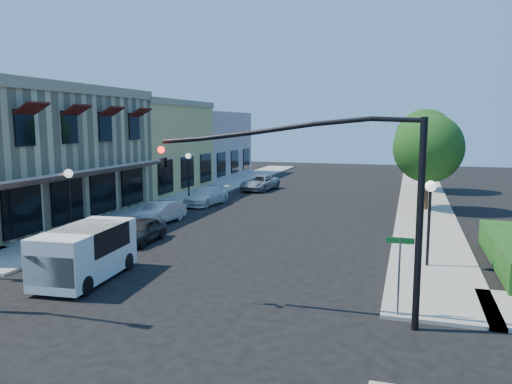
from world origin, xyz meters
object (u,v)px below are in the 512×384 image
(street_name_sign, at_px, (399,264))
(lamppost_left_near, at_px, (69,186))
(parked_car_a, at_px, (142,231))
(street_tree_a, at_px, (428,148))
(parked_car_d, at_px, (260,183))
(street_tree_b, at_px, (425,138))
(lamppost_right_near, at_px, (430,202))
(lamppost_right_far, at_px, (422,168))
(lamppost_left_far, at_px, (188,164))
(white_van, at_px, (85,250))
(parked_car_b, at_px, (160,213))
(signal_mast_arm, at_px, (343,184))
(parked_car_c, at_px, (206,196))

(street_name_sign, xyz_separation_m, lamppost_left_near, (-16.00, 5.80, 1.04))
(parked_car_a, bearing_deg, street_tree_a, 42.09)
(parked_car_d, bearing_deg, street_tree_b, 21.46)
(lamppost_right_near, height_order, lamppost_right_far, same)
(street_tree_b, xyz_separation_m, lamppost_left_far, (-17.30, -10.00, -1.81))
(street_name_sign, xyz_separation_m, white_van, (-11.23, 0.37, -0.54))
(parked_car_a, bearing_deg, parked_car_b, 104.67)
(street_name_sign, bearing_deg, lamppost_right_far, 87.37)
(parked_car_d, bearing_deg, lamppost_left_far, -111.54)
(signal_mast_arm, relative_size, parked_car_d, 1.71)
(lamppost_left_near, relative_size, parked_car_d, 0.76)
(lamppost_right_far, xyz_separation_m, parked_car_b, (-14.70, -11.00, -2.10))
(street_tree_a, bearing_deg, parked_car_b, -149.04)
(street_tree_a, xyz_separation_m, street_name_sign, (-1.30, -19.80, -2.50))
(parked_car_a, xyz_separation_m, parked_car_c, (-1.40, 11.49, 0.04))
(signal_mast_arm, xyz_separation_m, lamppost_left_near, (-14.36, 6.50, -1.35))
(lamppost_left_far, distance_m, lamppost_right_far, 17.12)
(lamppost_right_near, height_order, parked_car_d, lamppost_right_near)
(white_van, bearing_deg, lamppost_right_near, 23.93)
(street_tree_b, height_order, lamppost_right_near, street_tree_b)
(street_tree_b, bearing_deg, parked_car_d, -166.13)
(lamppost_left_near, relative_size, lamppost_right_near, 1.00)
(parked_car_b, bearing_deg, lamppost_left_far, 110.86)
(lamppost_left_near, xyz_separation_m, parked_car_a, (3.70, 0.51, -2.15))
(lamppost_right_far, height_order, parked_car_c, lamppost_right_far)
(lamppost_right_near, bearing_deg, street_name_sign, -99.78)
(white_van, bearing_deg, parked_car_c, 98.05)
(white_van, bearing_deg, parked_car_d, 92.34)
(lamppost_right_far, bearing_deg, parked_car_a, -130.66)
(street_name_sign, bearing_deg, parked_car_c, 127.58)
(lamppost_left_near, distance_m, parked_car_c, 12.40)
(street_tree_b, distance_m, white_van, 32.17)
(lamppost_left_far, bearing_deg, parked_car_b, -75.66)
(signal_mast_arm, relative_size, parked_car_a, 2.31)
(parked_car_c, bearing_deg, parked_car_b, -82.78)
(parked_car_a, height_order, parked_car_c, parked_car_c)
(lamppost_left_far, relative_size, white_van, 0.77)
(parked_car_b, bearing_deg, parked_car_c, 96.52)
(lamppost_right_near, bearing_deg, street_tree_a, 88.77)
(parked_car_a, bearing_deg, lamppost_right_far, 46.68)
(lamppost_left_far, xyz_separation_m, lamppost_right_far, (17.00, 2.00, 0.00))
(street_name_sign, height_order, parked_car_d, street_name_sign)
(parked_car_c, xyz_separation_m, parked_car_d, (1.40, 8.64, 0.02))
(signal_mast_arm, xyz_separation_m, white_van, (-9.59, 1.08, -2.93))
(street_name_sign, xyz_separation_m, parked_car_b, (-13.70, 10.80, -1.07))
(street_tree_a, xyz_separation_m, white_van, (-12.53, -19.43, -3.04))
(lamppost_left_near, distance_m, parked_car_d, 21.07)
(lamppost_left_near, relative_size, white_van, 0.77)
(white_van, bearing_deg, lamppost_right_far, 60.28)
(street_name_sign, bearing_deg, lamppost_right_near, 80.22)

